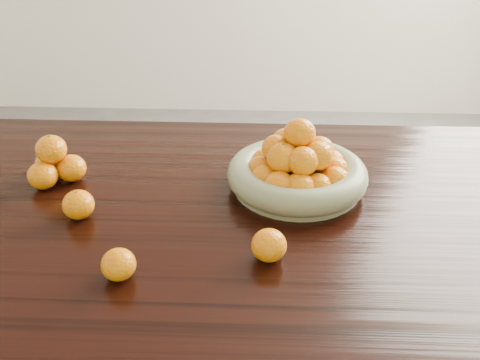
{
  "coord_description": "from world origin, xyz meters",
  "views": [
    {
      "loc": [
        0.02,
        -1.08,
        1.42
      ],
      "look_at": [
        -0.03,
        -0.02,
        0.83
      ],
      "focal_mm": 40.0,
      "sensor_mm": 36.0,
      "label": 1
    }
  ],
  "objects_px": {
    "fruit_bowl": "(297,169)",
    "loose_orange_0": "(78,205)",
    "dining_table": "(252,236)",
    "orange_pyramid": "(54,163)"
  },
  "relations": [
    {
      "from": "dining_table",
      "to": "orange_pyramid",
      "type": "xyz_separation_m",
      "value": [
        -0.51,
        0.1,
        0.14
      ]
    },
    {
      "from": "loose_orange_0",
      "to": "dining_table",
      "type": "bearing_deg",
      "value": 9.8
    },
    {
      "from": "dining_table",
      "to": "loose_orange_0",
      "type": "bearing_deg",
      "value": -170.2
    },
    {
      "from": "dining_table",
      "to": "fruit_bowl",
      "type": "relative_size",
      "value": 5.75
    },
    {
      "from": "dining_table",
      "to": "orange_pyramid",
      "type": "bearing_deg",
      "value": 168.83
    },
    {
      "from": "dining_table",
      "to": "orange_pyramid",
      "type": "distance_m",
      "value": 0.54
    },
    {
      "from": "orange_pyramid",
      "to": "dining_table",
      "type": "bearing_deg",
      "value": -11.17
    },
    {
      "from": "dining_table",
      "to": "fruit_bowl",
      "type": "distance_m",
      "value": 0.2
    },
    {
      "from": "fruit_bowl",
      "to": "loose_orange_0",
      "type": "bearing_deg",
      "value": -162.67
    },
    {
      "from": "dining_table",
      "to": "fruit_bowl",
      "type": "xyz_separation_m",
      "value": [
        0.11,
        0.09,
        0.14
      ]
    }
  ]
}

